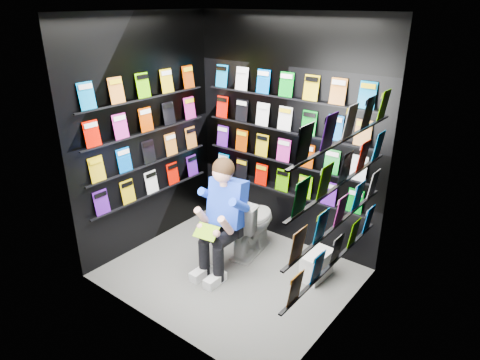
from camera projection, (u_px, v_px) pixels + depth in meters
The scene contains 14 objects.
floor at pixel (231, 273), 4.57m from camera, with size 2.40×2.40×0.00m, color #61605E.
ceiling at pixel (228, 12), 3.55m from camera, with size 2.40×2.40×0.00m, color white.
wall_back at pixel (286, 135), 4.79m from camera, with size 2.40×0.04×2.60m, color black.
wall_front at pixel (148, 193), 3.33m from camera, with size 2.40×0.04×2.60m, color black.
wall_left at pixel (146, 136), 4.74m from camera, with size 0.04×2.00×2.60m, color black.
wall_right at pixel (347, 191), 3.38m from camera, with size 0.04×2.00×2.60m, color black.
comics_back at pixel (284, 135), 4.76m from camera, with size 2.10×0.06×1.37m, color orange, non-canonical shape.
comics_left at pixel (147, 136), 4.72m from camera, with size 0.06×1.70×1.37m, color orange, non-canonical shape.
comics_right at pixel (343, 189), 3.40m from camera, with size 0.06×1.70×1.37m, color orange, non-canonical shape.
toilet at pixel (250, 223), 4.83m from camera, with size 0.42×0.75×0.73m, color white.
longbox at pixel (316, 266), 4.45m from camera, with size 0.20×0.36×0.27m, color white.
longbox_lid at pixel (317, 254), 4.39m from camera, with size 0.22×0.38×0.03m, color white.
reader at pixel (229, 203), 4.40m from camera, with size 0.51×0.74×1.36m, color blue, non-canonical shape.
held_comic at pixel (206, 232), 4.22m from camera, with size 0.24×0.01×0.17m, color green.
Camera 1 is at (2.42, -2.95, 2.69)m, focal length 32.00 mm.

